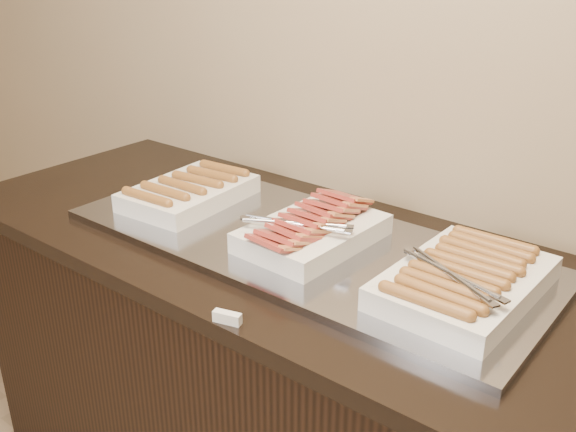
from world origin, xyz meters
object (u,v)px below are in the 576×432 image
object	(u,v)px
dish_left	(189,192)
dish_right	(464,280)
counter	(306,397)
warming_tray	(301,243)
dish_center	(312,230)

from	to	relation	value
dish_left	dish_right	world-z (taller)	dish_right
counter	dish_right	distance (m)	0.64
dish_left	dish_right	distance (m)	0.81
dish_right	warming_tray	bearing A→B (deg)	-178.99
dish_center	warming_tray	bearing A→B (deg)	175.55
warming_tray	dish_left	bearing A→B (deg)	180.00
warming_tray	counter	bearing A→B (deg)	0.00
dish_center	dish_right	xyz separation A→B (m)	(0.39, 0.00, -0.00)
dish_left	dish_center	size ratio (longest dim) A/B	0.98
counter	dish_left	world-z (taller)	dish_left
counter	warming_tray	distance (m)	0.46
dish_right	dish_left	bearing A→B (deg)	-178.77
warming_tray	dish_right	distance (m)	0.42
dish_center	dish_right	bearing A→B (deg)	2.54
counter	dish_center	world-z (taller)	dish_center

